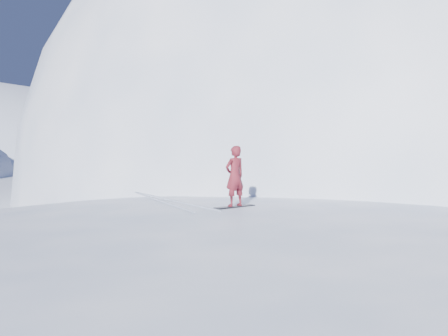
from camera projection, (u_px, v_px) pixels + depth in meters
name	position (u px, v px, depth m)	size (l,w,h in m)	color
ground	(276.00, 323.00, 11.86)	(400.00, 400.00, 0.00)	white
near_ridge	(265.00, 285.00, 15.01)	(36.00, 28.00, 4.80)	white
summit_peak	(383.00, 191.00, 43.44)	(60.00, 56.00, 56.00)	white
peak_shoulder	(288.00, 205.00, 33.96)	(28.00, 24.00, 18.00)	white
wind_bumps	(226.00, 299.00, 13.69)	(16.00, 14.40, 1.00)	white
snowboard	(235.00, 207.00, 14.70)	(1.37, 0.25, 0.02)	black
snowboarder	(235.00, 176.00, 14.65)	(0.65, 0.43, 1.78)	maroon
board_tracks	(166.00, 200.00, 16.26)	(1.53, 5.96, 0.04)	silver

